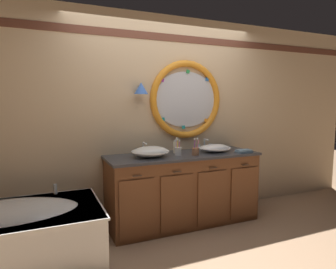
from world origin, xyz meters
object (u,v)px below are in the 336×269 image
Objects in this scene: toothbrush_holder_right at (196,151)px; soap_dispenser at (176,147)px; bathtub at (4,235)px; sink_basin_left at (150,152)px; sink_basin_right at (215,148)px; folded_hand_towel at (244,151)px; toothbrush_holder_left at (178,151)px.

soap_dispenser is (-0.16, 0.23, 0.03)m from toothbrush_holder_right.
bathtub is 3.86× the size of sink_basin_left.
folded_hand_towel is (0.32, -0.18, -0.03)m from sink_basin_right.
bathtub is 2.48m from sink_basin_right.
bathtub is 8.07× the size of toothbrush_holder_right.
folded_hand_towel is at bearing -5.96° from toothbrush_holder_right.
sink_basin_right is 2.06× the size of folded_hand_towel.
toothbrush_holder_right is 0.28m from soap_dispenser.
bathtub is 2.14m from toothbrush_holder_right.
sink_basin_left is at bearing 171.56° from folded_hand_towel.
sink_basin_right is at bearing 17.75° from toothbrush_holder_right.
toothbrush_holder_right is at bearing -24.19° from toothbrush_holder_left.
soap_dispenser is at bearing 11.19° from bathtub.
bathtub is 1.65m from sink_basin_left.
toothbrush_holder_left is at bearing -3.73° from sink_basin_left.
bathtub is at bearing -175.90° from toothbrush_holder_right.
sink_basin_left is 1.21m from folded_hand_towel.
toothbrush_holder_right is (0.54, -0.11, -0.01)m from sink_basin_left.
toothbrush_holder_right reaches higher than sink_basin_right.
toothbrush_holder_right is at bearing -162.25° from sink_basin_right.
toothbrush_holder_right is (-0.34, -0.11, 0.00)m from sink_basin_right.
sink_basin_right is 0.51m from soap_dispenser.
sink_basin_left is 2.08× the size of toothbrush_holder_left.
bathtub is 8.66× the size of folded_hand_towel.
toothbrush_holder_left reaches higher than folded_hand_towel.
sink_basin_left is 0.55m from toothbrush_holder_right.
toothbrush_holder_left is at bearing -103.62° from soap_dispenser.
sink_basin_left is 0.40m from soap_dispenser.
sink_basin_left is 0.88m from sink_basin_right.
toothbrush_holder_left is 0.21m from toothbrush_holder_right.
folded_hand_towel is at bearing -19.91° from soap_dispenser.
folded_hand_towel is (0.66, -0.07, -0.03)m from toothbrush_holder_right.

